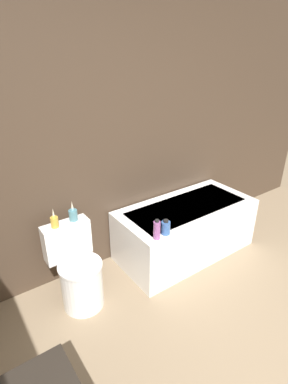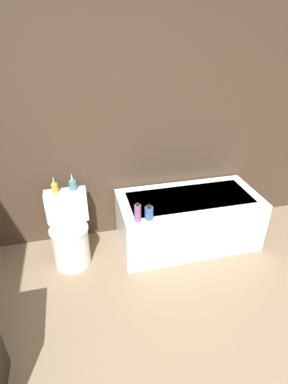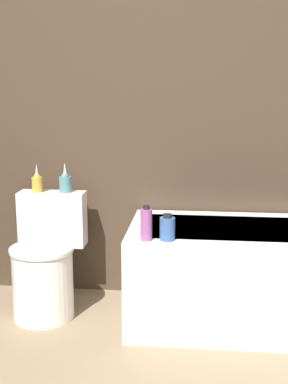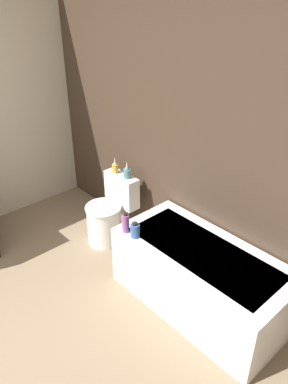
{
  "view_description": "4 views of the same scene",
  "coord_description": "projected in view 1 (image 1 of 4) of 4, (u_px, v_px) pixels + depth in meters",
  "views": [
    {
      "loc": [
        -1.17,
        -0.0,
        2.02
      ],
      "look_at": [
        0.16,
        1.88,
        0.92
      ],
      "focal_mm": 28.0,
      "sensor_mm": 36.0,
      "label": 1
    },
    {
      "loc": [
        -0.31,
        -0.48,
        2.13
      ],
      "look_at": [
        0.24,
        1.81,
        0.78
      ],
      "focal_mm": 28.0,
      "sensor_mm": 36.0,
      "label": 2
    },
    {
      "loc": [
        0.42,
        -0.93,
        1.38
      ],
      "look_at": [
        0.13,
        1.81,
        0.78
      ],
      "focal_mm": 50.0,
      "sensor_mm": 36.0,
      "label": 3
    },
    {
      "loc": [
        2.17,
        0.07,
        2.42
      ],
      "look_at": [
        0.18,
        1.87,
        0.89
      ],
      "focal_mm": 35.0,
      "sensor_mm": 36.0,
      "label": 4
    }
  ],
  "objects": [
    {
      "name": "wall_back_tiled",
      "position": [
        98.0,
        139.0,
        2.66
      ],
      "size": [
        6.4,
        0.06,
        2.6
      ],
      "color": "#423326",
      "rests_on": "ground_plane"
    },
    {
      "name": "bathtub",
      "position": [
        185.0,
        229.0,
        3.2
      ],
      "size": [
        1.46,
        0.7,
        0.56
      ],
      "color": "white",
      "rests_on": "ground"
    },
    {
      "name": "toilet",
      "position": [
        78.0,
        272.0,
        2.56
      ],
      "size": [
        0.4,
        0.5,
        0.7
      ],
      "color": "white",
      "rests_on": "ground"
    },
    {
      "name": "vase_gold",
      "position": [
        54.0,
        221.0,
        2.44
      ],
      "size": [
        0.06,
        0.06,
        0.17
      ],
      "color": "gold",
      "rests_on": "toilet"
    },
    {
      "name": "vase_silver",
      "position": [
        73.0,
        214.0,
        2.54
      ],
      "size": [
        0.07,
        0.07,
        0.18
      ],
      "color": "teal",
      "rests_on": "toilet"
    },
    {
      "name": "shampoo_bottle_tall",
      "position": [
        157.0,
        230.0,
        2.52
      ],
      "size": [
        0.06,
        0.06,
        0.18
      ],
      "color": "#8C4C8C",
      "rests_on": "bathtub"
    },
    {
      "name": "shampoo_bottle_short",
      "position": [
        166.0,
        227.0,
        2.6
      ],
      "size": [
        0.08,
        0.08,
        0.14
      ],
      "color": "#335999",
      "rests_on": "bathtub"
    }
  ]
}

